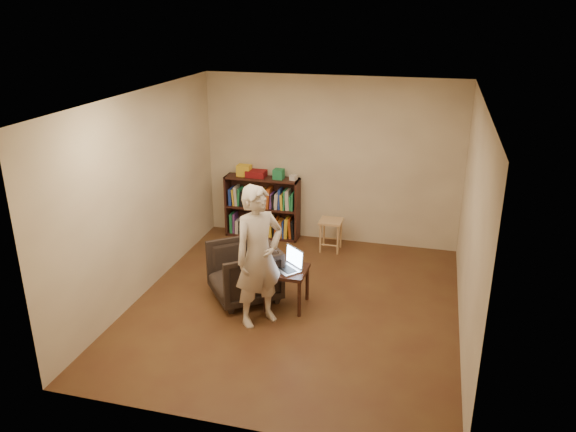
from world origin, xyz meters
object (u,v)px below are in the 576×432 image
(laptop, at_px, (289,264))
(person, at_px, (259,256))
(side_table, at_px, (287,275))
(stool, at_px, (331,226))
(armchair, at_px, (244,272))
(bookshelf, at_px, (263,210))

(laptop, distance_m, person, 0.60)
(side_table, relative_size, laptop, 1.14)
(stool, xyz_separation_m, laptop, (-0.18, -1.81, 0.17))
(stool, distance_m, laptop, 1.83)
(armchair, bearing_deg, side_table, 46.03)
(armchair, height_order, person, person)
(bookshelf, relative_size, stool, 2.44)
(laptop, bearing_deg, armchair, -142.68)
(person, bearing_deg, laptop, 13.55)
(stool, relative_size, person, 0.29)
(bookshelf, xyz_separation_m, person, (0.75, -2.56, 0.41))
(bookshelf, bearing_deg, laptop, -64.61)
(bookshelf, height_order, side_table, bookshelf)
(laptop, bearing_deg, side_table, -102.86)
(armchair, height_order, laptop, laptop)
(side_table, bearing_deg, person, -115.64)
(bookshelf, bearing_deg, person, -73.60)
(side_table, bearing_deg, laptop, 36.60)
(bookshelf, bearing_deg, armchair, -79.35)
(bookshelf, relative_size, side_table, 2.37)
(side_table, height_order, person, person)
(stool, distance_m, armchair, 1.94)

